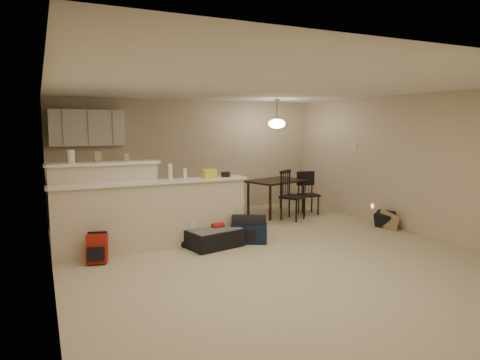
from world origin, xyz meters
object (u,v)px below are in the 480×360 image
dining_chair_near (293,195)px  dining_chair_far (309,194)px  pendant_lamp (277,123)px  suitcase (214,238)px  navy_duffel (249,233)px  dining_table (276,184)px  black_daypack (385,220)px  red_backpack (97,249)px

dining_chair_near → dining_chair_far: size_ratio=1.12×
pendant_lamp → suitcase: pendant_lamp is taller
dining_chair_far → navy_duffel: bearing=-138.0°
dining_table → pendant_lamp: (0.00, 0.00, 1.32)m
dining_chair_near → black_daypack: 1.86m
dining_chair_far → navy_duffel: size_ratio=1.55×
dining_chair_far → suitcase: 3.21m
suitcase → dining_chair_near: bearing=15.2°
pendant_lamp → dining_chair_far: size_ratio=0.68×
dining_table → pendant_lamp: size_ratio=2.28×
dining_table → navy_duffel: 2.41m
dining_chair_far → red_backpack: bearing=-153.7°
dining_chair_near → navy_duffel: size_ratio=1.74×
pendant_lamp → navy_duffel: bearing=-130.9°
dining_chair_near → pendant_lamp: bearing=63.0°
dining_table → suitcase: 2.86m
dining_chair_near → dining_table: bearing=63.0°
dining_table → red_backpack: dining_table is taller
pendant_lamp → dining_chair_near: size_ratio=0.60×
dining_chair_far → dining_table: bearing=164.1°
pendant_lamp → navy_duffel: (-1.55, -1.78, -1.83)m
black_daypack → dining_table: bearing=10.2°
dining_table → red_backpack: bearing=-172.6°
red_backpack → navy_duffel: bearing=17.4°
pendant_lamp → dining_chair_far: (0.65, -0.29, -1.53)m
dining_table → dining_chair_far: 0.75m
pendant_lamp → dining_table: bearing=-90.0°
navy_duffel → black_daypack: bearing=23.6°
dining_table → dining_chair_near: 0.64m
pendant_lamp → dining_chair_near: bearing=-85.9°
dining_chair_near → red_backpack: size_ratio=2.43×
pendant_lamp → dining_chair_far: pendant_lamp is taller
dining_table → navy_duffel: (-1.55, -1.78, -0.51)m
suitcase → navy_duffel: 0.62m
navy_duffel → dining_chair_far: bearing=61.3°
pendant_lamp → red_backpack: bearing=-155.3°
red_backpack → black_daypack: red_backpack is taller
navy_duffel → dining_table: bearing=76.2°
suitcase → red_backpack: bearing=169.1°
dining_chair_near → black_daypack: size_ratio=3.03×
suitcase → pendant_lamp: bearing=26.9°
dining_table → black_daypack: dining_table is taller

